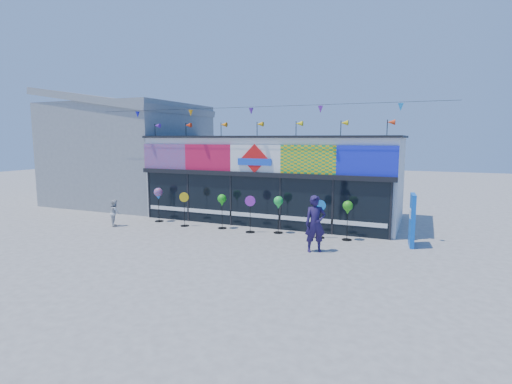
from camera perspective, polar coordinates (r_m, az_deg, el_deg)
The scene contains 13 objects.
ground at distance 15.10m, azimuth -5.29°, elevation -7.64°, with size 80.00×80.00×0.00m, color slate.
kite_shop at distance 20.08m, azimuth 2.70°, elevation 2.14°, with size 16.00×5.70×5.31m.
neighbour_building at distance 26.07m, azimuth -17.60°, elevation 5.61°, with size 8.18×7.20×6.87m.
blue_sign at distance 15.89m, azimuth 21.41°, elevation -3.74°, with size 0.25×0.99×1.95m.
spinner_0 at distance 19.63m, azimuth -13.78°, elevation -0.37°, with size 0.41×0.41×1.64m.
spinner_1 at distance 18.43m, azimuth -10.20°, elevation -2.32°, with size 0.43×0.40×1.55m.
spinner_2 at distance 17.67m, azimuth -4.89°, elevation -1.31°, with size 0.39×0.39×1.54m.
spinner_3 at distance 16.92m, azimuth -0.84°, elevation -3.04°, with size 0.44×0.40×1.58m.
spinner_4 at distance 16.76m, azimuth 3.22°, elevation -1.67°, with size 0.40×0.40×1.58m.
spinner_5 at distance 16.19m, azimuth 9.14°, elevation -3.69°, with size 0.43×0.39×1.55m.
spinner_6 at distance 15.97m, azimuth 12.97°, elevation -2.33°, with size 0.40×0.40×1.57m.
adult_man at distance 14.19m, azimuth 8.47°, elevation -4.52°, with size 0.73×0.48×2.01m, color #1E1440.
child at distance 19.33m, azimuth -19.49°, elevation -2.82°, with size 0.59×0.34×1.21m, color silver.
Camera 1 is at (6.94, -12.80, 3.98)m, focal length 28.00 mm.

